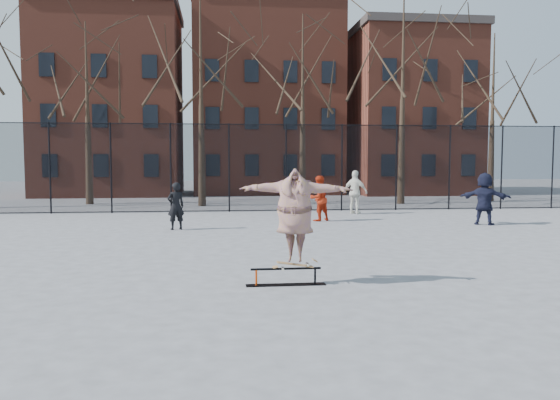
{
  "coord_description": "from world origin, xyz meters",
  "views": [
    {
      "loc": [
        -1.83,
        -11.79,
        2.39
      ],
      "look_at": [
        -0.35,
        1.5,
        1.38
      ],
      "focal_mm": 35.0,
      "sensor_mm": 36.0,
      "label": 1
    }
  ],
  "objects": [
    {
      "name": "skateboard",
      "position": [
        -0.42,
        -1.66,
        0.38
      ],
      "size": [
        0.75,
        0.18,
        0.09
      ],
      "primitive_type": null,
      "color": "#A07240",
      "rests_on": "skate_rail"
    },
    {
      "name": "bystander_navy",
      "position": [
        7.76,
        7.06,
        0.95
      ],
      "size": [
        1.78,
        1.44,
        1.9
      ],
      "primitive_type": "imported",
      "rotation": [
        0.0,
        0.0,
        2.56
      ],
      "color": "black",
      "rests_on": "ground"
    },
    {
      "name": "ground",
      "position": [
        0.0,
        0.0,
        0.0
      ],
      "size": [
        100.0,
        100.0,
        0.0
      ],
      "primitive_type": "plane",
      "color": "slate"
    },
    {
      "name": "skate_rail",
      "position": [
        -0.59,
        -1.66,
        0.13
      ],
      "size": [
        1.52,
        0.23,
        0.33
      ],
      "color": "black",
      "rests_on": "ground"
    },
    {
      "name": "skater",
      "position": [
        -0.42,
        -1.66,
        1.3
      ],
      "size": [
        2.24,
        1.06,
        1.76
      ],
      "primitive_type": "imported",
      "rotation": [
        0.0,
        0.0,
        -0.22
      ],
      "color": "#3F3584",
      "rests_on": "skateboard"
    },
    {
      "name": "bystander_red",
      "position": [
        1.97,
        8.91,
        0.88
      ],
      "size": [
        1.07,
        0.99,
        1.75
      ],
      "primitive_type": "imported",
      "rotation": [
        0.0,
        0.0,
        3.64
      ],
      "color": "#AD260F",
      "rests_on": "ground"
    },
    {
      "name": "bystander_white",
      "position": [
        4.05,
        11.42,
        0.95
      ],
      "size": [
        1.16,
        1.07,
        1.91
      ],
      "primitive_type": "imported",
      "rotation": [
        0.0,
        0.0,
        2.45
      ],
      "color": "white",
      "rests_on": "ground"
    },
    {
      "name": "rowhouses",
      "position": [
        0.72,
        26.0,
        6.06
      ],
      "size": [
        29.0,
        7.0,
        13.0
      ],
      "color": "brown",
      "rests_on": "ground"
    },
    {
      "name": "tree_row",
      "position": [
        -0.25,
        17.15,
        7.36
      ],
      "size": [
        33.66,
        7.46,
        10.67
      ],
      "color": "black",
      "rests_on": "ground"
    },
    {
      "name": "bystander_black",
      "position": [
        -3.31,
        6.87,
        0.8
      ],
      "size": [
        0.68,
        0.57,
        1.61
      ],
      "primitive_type": "imported",
      "rotation": [
        0.0,
        0.0,
        3.5
      ],
      "color": "black",
      "rests_on": "ground"
    },
    {
      "name": "fence",
      "position": [
        -0.01,
        13.0,
        2.05
      ],
      "size": [
        34.03,
        0.07,
        4.0
      ],
      "color": "black",
      "rests_on": "ground"
    }
  ]
}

